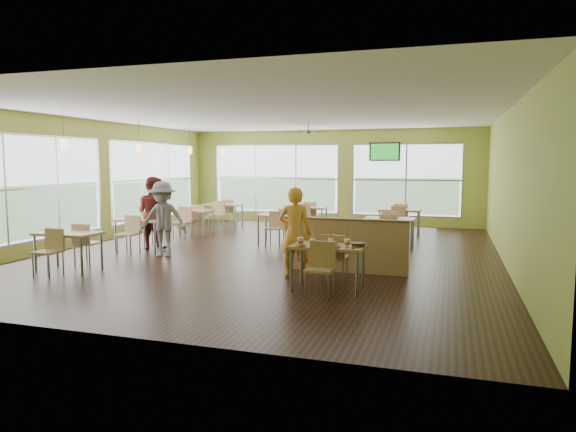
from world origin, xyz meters
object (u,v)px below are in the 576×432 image
Objects in this scene: man_plaid at (295,233)px; half_wall_divider at (345,245)px; food_basket at (358,244)px; main_table at (328,252)px.

half_wall_divider is at bearing -139.33° from man_plaid.
food_basket is (0.49, -1.42, 0.26)m from half_wall_divider.
man_plaid is (-0.78, 0.69, 0.20)m from main_table.
food_basket is at bearing 3.92° from main_table.
half_wall_divider is 1.44× the size of man_plaid.
half_wall_divider is at bearing 109.24° from food_basket.
man_plaid is 6.36× the size of food_basket.
man_plaid reaches higher than food_basket.
half_wall_divider is 1.13m from man_plaid.
main_table is at bearing -90.00° from half_wall_divider.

